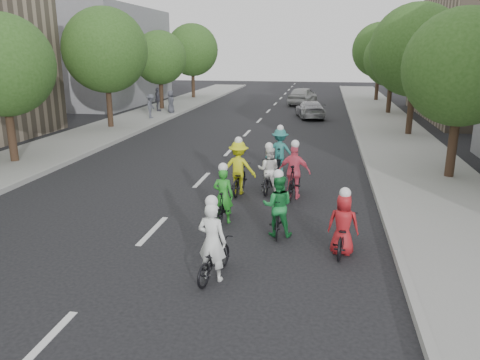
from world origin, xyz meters
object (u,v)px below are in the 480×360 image
(cyclist_1, at_px, (278,210))
(follow_car_lead, at_px, (310,109))
(cyclist_0, at_px, (213,252))
(cyclist_6, at_px, (269,174))
(cyclist_7, at_px, (280,154))
(follow_car_trail, at_px, (303,96))
(spectator_2, at_px, (171,102))
(spectator_1, at_px, (158,99))
(cyclist_2, at_px, (239,172))
(cyclist_3, at_px, (294,177))
(cyclist_5, at_px, (224,201))
(spectator_0, at_px, (151,106))
(cyclist_4, at_px, (343,230))

(cyclist_1, xyz_separation_m, follow_car_lead, (0.04, 21.51, -0.06))
(cyclist_0, distance_m, cyclist_6, 6.31)
(cyclist_6, distance_m, cyclist_7, 2.49)
(follow_car_trail, xyz_separation_m, spectator_2, (-9.00, -8.22, 0.18))
(cyclist_7, height_order, spectator_1, spectator_1)
(cyclist_2, xyz_separation_m, follow_car_lead, (1.66, 18.16, -0.11))
(cyclist_0, relative_size, follow_car_lead, 0.45)
(cyclist_2, xyz_separation_m, follow_car_trail, (0.74, 26.12, 0.06))
(follow_car_lead, bearing_deg, cyclist_3, 78.96)
(cyclist_1, relative_size, spectator_1, 1.01)
(cyclist_5, bearing_deg, cyclist_7, -96.78)
(cyclist_0, xyz_separation_m, follow_car_lead, (1.11, 24.09, 0.00))
(cyclist_5, distance_m, spectator_2, 22.19)
(cyclist_3, distance_m, spectator_0, 18.58)
(cyclist_2, xyz_separation_m, cyclist_4, (3.20, -4.18, -0.15))
(cyclist_7, relative_size, spectator_1, 1.08)
(cyclist_5, bearing_deg, cyclist_4, 157.55)
(cyclist_2, xyz_separation_m, spectator_0, (-8.72, 15.13, 0.24))
(cyclist_7, xyz_separation_m, follow_car_trail, (-0.32, 23.27, 0.04))
(cyclist_3, height_order, cyclist_5, cyclist_3)
(cyclist_1, relative_size, cyclist_3, 0.91)
(follow_car_trail, bearing_deg, follow_car_lead, 107.86)
(cyclist_1, height_order, spectator_1, spectator_1)
(cyclist_2, bearing_deg, cyclist_1, 117.17)
(cyclist_3, height_order, follow_car_lead, cyclist_3)
(follow_car_trail, bearing_deg, spectator_1, 47.08)
(cyclist_0, distance_m, follow_car_lead, 24.12)
(cyclist_2, height_order, cyclist_4, cyclist_2)
(cyclist_6, bearing_deg, cyclist_1, 103.33)
(cyclist_3, xyz_separation_m, spectator_1, (-11.35, 18.89, 0.32))
(cyclist_4, distance_m, cyclist_5, 3.47)
(cyclist_1, bearing_deg, follow_car_trail, -91.50)
(cyclist_4, distance_m, spectator_1, 26.20)
(cyclist_3, bearing_deg, cyclist_2, 1.99)
(cyclist_0, relative_size, cyclist_2, 0.96)
(cyclist_1, distance_m, cyclist_4, 1.80)
(spectator_0, bearing_deg, cyclist_2, -152.54)
(cyclist_1, distance_m, cyclist_6, 3.77)
(cyclist_3, bearing_deg, spectator_2, -53.25)
(follow_car_lead, relative_size, spectator_2, 2.56)
(follow_car_lead, height_order, spectator_0, spectator_0)
(cyclist_0, xyz_separation_m, spectator_1, (-10.09, 24.64, 0.43))
(cyclist_2, bearing_deg, cyclist_4, 128.84)
(spectator_0, bearing_deg, cyclist_7, -143.95)
(cyclist_2, bearing_deg, cyclist_6, -157.38)
(cyclist_1, bearing_deg, follow_car_lead, -93.32)
(cyclist_6, bearing_deg, cyclist_4, 119.47)
(spectator_1, bearing_deg, cyclist_2, -176.90)
(cyclist_3, bearing_deg, spectator_1, -51.40)
(cyclist_1, distance_m, cyclist_3, 3.17)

